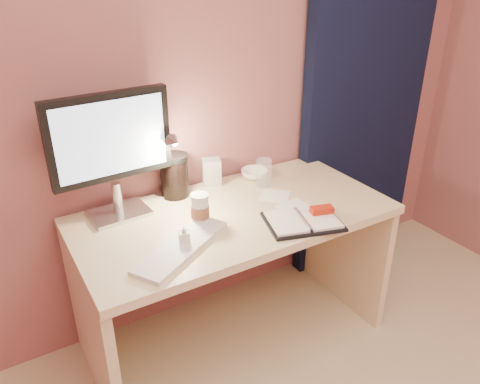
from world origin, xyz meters
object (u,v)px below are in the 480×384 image
lotion_bottle (184,236)px  product_box (212,172)px  clear_cup (264,173)px  bowl (255,174)px  desk (227,247)px  keyboard (182,247)px  dark_jar (174,178)px  desk_lamp (165,160)px  coffee_cup (200,209)px  planner (304,220)px  monitor (110,145)px

lotion_bottle → product_box: 0.57m
clear_cup → bowl: clear_cup is taller
desk → bowl: size_ratio=10.08×
keyboard → dark_jar: dark_jar is taller
lotion_bottle → desk_lamp: 0.41m
coffee_cup → planner: bearing=-32.0°
planner → product_box: bearing=123.0°
dark_jar → lotion_bottle: bearing=-109.1°
dark_jar → bowl: bearing=-3.0°
keyboard → clear_cup: (0.59, 0.32, 0.06)m
keyboard → planner: planner is taller
clear_cup → dark_jar: bearing=164.0°
planner → bowl: planner is taller
planner → dark_jar: size_ratio=1.98×
desk → coffee_cup: size_ratio=10.92×
desk → desk_lamp: size_ratio=4.08×
dark_jar → keyboard: bearing=-110.9°
planner → lotion_bottle: bearing=-174.3°
desk → product_box: 0.38m
coffee_cup → desk_lamp: (-0.05, 0.22, 0.15)m
monitor → desk_lamp: (0.23, -0.01, -0.11)m
clear_cup → bowl: size_ratio=0.97×
lotion_bottle → clear_cup: bearing=27.9°
coffee_cup → clear_cup: (0.43, 0.16, 0.01)m
keyboard → desk_lamp: desk_lamp is taller
planner → desk: bearing=141.0°
lotion_bottle → product_box: bearing=51.4°
coffee_cup → desk_lamp: size_ratio=0.37×
monitor → desk_lamp: 0.25m
clear_cup → bowl: 0.11m
monitor → planner: monitor is taller
planner → dark_jar: (-0.37, 0.52, 0.08)m
desk → dark_jar: bearing=126.5°
monitor → lotion_bottle: size_ratio=6.05×
product_box → keyboard: bearing=-109.6°
keyboard → clear_cup: 0.67m
product_box → clear_cup: bearing=-14.2°
planner → coffee_cup: 0.45m
keyboard → coffee_cup: 0.23m
clear_cup → planner: bearing=-97.7°
monitor → clear_cup: size_ratio=4.02×
keyboard → lotion_bottle: size_ratio=5.22×
clear_cup → coffee_cup: bearing=-159.3°
desk → keyboard: size_ratio=2.98×
monitor → product_box: (0.50, 0.07, -0.26)m
desk → product_box: product_box is taller
clear_cup → bowl: bearing=84.4°
desk → dark_jar: size_ratio=7.60×
coffee_cup → clear_cup: 0.46m
bowl → lotion_bottle: 0.70m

